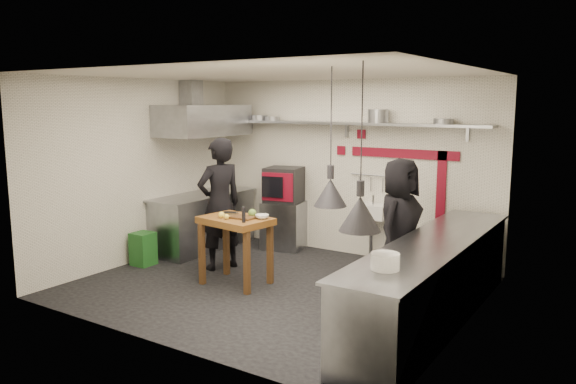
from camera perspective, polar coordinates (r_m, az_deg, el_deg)
The scene contains 47 objects.
floor at distance 7.60m, azimuth -1.46°, elevation -9.66°, with size 5.00×5.00×0.00m, color black.
ceiling at distance 7.20m, azimuth -1.56°, elevation 11.93°, with size 5.00×5.00×0.00m, color silver.
wall_back at distance 9.07m, azimuth 6.02°, elevation 2.44°, with size 5.00×0.04×2.80m, color silver.
wall_front at distance 5.69m, azimuth -13.55°, elevation -1.74°, with size 5.00×0.04×2.80m, color silver.
wall_left at distance 8.92m, azimuth -14.89°, elevation 2.07°, with size 0.04×4.20×2.80m, color silver.
wall_right at distance 6.23m, azimuth 17.84°, elevation -1.00°, with size 0.04×4.20×2.80m, color silver.
red_band_horiz at distance 8.63m, azimuth 11.63°, elevation 3.84°, with size 1.70×0.02×0.14m, color maroon.
red_band_vert at distance 8.49m, azimuth 15.29°, elevation 0.36°, with size 0.14×0.02×1.10m, color maroon.
red_tile_a at distance 8.89m, azimuth 7.46°, elevation 5.85°, with size 0.14×0.02×0.14m, color maroon.
red_tile_b at distance 9.07m, azimuth 5.43°, elevation 4.23°, with size 0.14×0.02×0.14m, color maroon.
back_shelf at distance 8.85m, azimuth 5.57°, elevation 6.97°, with size 4.60×0.34×0.04m, color slate.
shelf_bracket_left at distance 9.99m, azimuth -3.82°, elevation 6.66°, with size 0.04×0.06×0.24m, color slate.
shelf_bracket_mid at distance 8.99m, azimuth 6.00°, elevation 6.35°, with size 0.04×0.06×0.24m, color slate.
shelf_bracket_right at distance 8.30m, azimuth 17.82°, elevation 5.74°, with size 0.04×0.06×0.24m, color slate.
pan_far_left at distance 9.69m, azimuth -2.94°, elevation 7.57°, with size 0.28×0.28×0.09m, color slate.
pan_mid_left at distance 9.53m, azimuth -1.59°, elevation 7.49°, with size 0.26×0.26×0.07m, color slate.
stock_pot at distance 8.59m, azimuth 9.14°, elevation 7.63°, with size 0.31×0.31×0.20m, color slate.
pan_right at distance 8.24m, azimuth 15.51°, elevation 6.94°, with size 0.28×0.28×0.08m, color slate.
oven_stand at distance 9.47m, azimuth -0.39°, elevation -3.35°, with size 0.65×0.59×0.80m, color slate.
combi_oven at distance 9.31m, azimuth -0.43°, elevation 0.74°, with size 0.56×0.53×0.58m, color black.
oven_door at distance 9.07m, azimuth -1.09°, elevation 0.52°, with size 0.54×0.03×0.46m, color maroon.
oven_glass at distance 9.06m, azimuth -1.61°, elevation 0.51°, with size 0.37×0.02×0.34m, color black.
hand_sink at distance 8.77m, azimuth 8.62°, elevation -1.94°, with size 0.46×0.34×0.22m, color silver.
sink_tap at distance 8.73m, azimuth 8.65°, elevation -0.78°, with size 0.03×0.03×0.14m, color slate.
sink_drain at distance 8.83m, azimuth 8.45°, elevation -4.79°, with size 0.06×0.06×0.66m, color slate.
utensil_rail at distance 8.81m, azimuth 9.08°, elevation 1.66°, with size 0.02×0.02×0.90m, color slate.
counter_right at distance 6.55m, azimuth 14.44°, elevation -8.93°, with size 0.70×3.80×0.90m, color slate.
counter_right_top at distance 6.42m, azimuth 14.60°, elevation -4.98°, with size 0.76×3.90×0.03m, color slate.
plate_stack at distance 5.24m, azimuth 9.83°, elevation -6.96°, with size 0.26×0.26×0.15m, color silver.
small_bowl_right at distance 5.30m, azimuth 9.81°, elevation -7.35°, with size 0.19×0.19×0.05m, color silver.
counter_left at distance 9.56m, azimuth -8.58°, elevation -3.03°, with size 0.70×1.90×0.90m, color slate.
counter_left_top at distance 9.48m, azimuth -8.65°, elevation -0.28°, with size 0.76×2.00×0.03m, color slate.
extractor_hood at distance 9.32m, azimuth -8.60°, elevation 7.20°, with size 0.78×1.60×0.50m, color slate.
hood_duct at distance 9.49m, azimuth -9.81°, elevation 9.62°, with size 0.28×0.28×0.50m, color slate.
green_bin at distance 8.82m, azimuth -14.50°, elevation -5.60°, with size 0.30×0.30×0.50m, color #1B541C.
prep_table at distance 7.65m, azimuth -5.31°, elevation -5.97°, with size 0.92×0.64×0.92m, color brown, non-canonical shape.
cutting_board at distance 7.47m, azimuth -4.59°, elevation -2.60°, with size 0.31×0.22×0.03m, color #492D16.
pepper_mill at distance 7.20m, azimuth -4.53°, elevation -2.33°, with size 0.05×0.05×0.20m, color black.
lemon_a at distance 7.53m, azimuth -6.77°, elevation -2.33°, with size 0.08×0.08×0.08m, color yellow.
lemon_b at distance 7.43m, azimuth -6.26°, elevation -2.49°, with size 0.07×0.07×0.07m, color yellow.
veg_ball at distance 7.57m, azimuth -3.65°, elevation -2.14°, with size 0.11×0.11×0.11m, color olive.
steel_tray at distance 7.75m, azimuth -5.88°, elevation -2.17°, with size 0.20×0.13×0.03m, color slate.
bowl at distance 7.43m, azimuth -2.65°, elevation -2.52°, with size 0.18×0.18×0.06m, color silver.
heat_lamp_near at distance 5.73m, azimuth 4.39°, elevation 5.54°, with size 0.34×0.34×1.42m, color black, non-canonical shape.
heat_lamp_far at distance 4.99m, azimuth 7.46°, elevation 4.48°, with size 0.38×0.38×1.50m, color black, non-canonical shape.
chef_left at distance 8.27m, azimuth -6.95°, elevation -1.21°, with size 0.71×0.47×1.94m, color black.
chef_right at distance 7.28m, azimuth 11.24°, elevation -3.50°, with size 0.86×0.56×1.75m, color black.
Camera 1 is at (4.07, -5.93, 2.45)m, focal length 35.00 mm.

